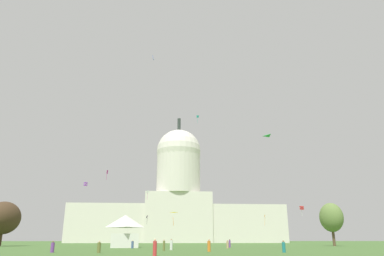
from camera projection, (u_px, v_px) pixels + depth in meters
capitol_building at (178, 202)px, 186.21m from camera, size 111.04×24.22×67.34m
event_tent at (125, 231)px, 74.00m from camera, size 6.55×6.89×6.61m
tree_west_mid at (3, 218)px, 91.70m from camera, size 9.29×10.95×11.20m
tree_east_far at (331, 218)px, 94.05m from camera, size 7.81×8.28×11.07m
person_purple_mid_right at (53, 247)px, 46.10m from camera, size 0.66×0.66×1.45m
person_red_deep_crowd at (155, 248)px, 36.18m from camera, size 0.54×0.54×1.70m
person_purple_near_tree_west at (230, 244)px, 75.20m from camera, size 0.41×0.41×1.72m
person_olive_front_right at (164, 246)px, 52.61m from camera, size 0.47×0.47×1.64m
person_teal_edge_west at (284, 247)px, 46.16m from camera, size 0.55×0.55×1.54m
person_orange_back_left at (209, 246)px, 49.48m from camera, size 0.62×0.62×1.68m
person_denim_edge_east at (132, 245)px, 67.71m from camera, size 0.64×0.64×1.55m
person_tan_lawn_far_right at (227, 245)px, 67.30m from camera, size 0.57×0.57×1.53m
person_olive_near_tent at (99, 247)px, 44.59m from camera, size 0.53×0.53×1.50m
person_white_back_right at (171, 245)px, 57.07m from camera, size 0.50×0.50×1.73m
kite_violet_mid at (86, 184)px, 131.18m from camera, size 1.51×1.51×1.31m
kite_magenta_mid at (107, 173)px, 120.54m from camera, size 0.43×0.86×3.42m
kite_black_low at (147, 218)px, 137.70m from camera, size 0.71×0.89×3.27m
kite_orange_low at (265, 217)px, 135.05m from camera, size 0.53×1.05×3.98m
kite_yellow_low at (173, 214)px, 91.78m from camera, size 1.88×0.96×3.15m
kite_red_low at (302, 208)px, 102.45m from camera, size 1.02×1.07×3.00m
kite_blue_high at (153, 58)px, 92.80m from camera, size 0.35×0.59×1.25m
kite_green_mid at (270, 139)px, 64.53m from camera, size 1.45×1.63×0.37m
kite_white_mid at (148, 192)px, 150.39m from camera, size 1.17×1.16×3.79m
kite_turquoise_high at (198, 117)px, 150.85m from camera, size 1.15×1.18×3.50m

